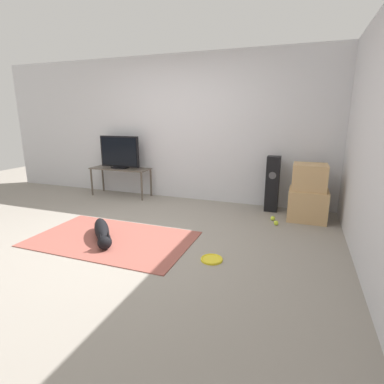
{
  "coord_description": "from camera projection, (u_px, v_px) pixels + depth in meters",
  "views": [
    {
      "loc": [
        1.96,
        -3.01,
        1.51
      ],
      "look_at": [
        0.53,
        0.88,
        0.45
      ],
      "focal_mm": 28.0,
      "sensor_mm": 36.0,
      "label": 1
    }
  ],
  "objects": [
    {
      "name": "wall_back",
      "position": [
        188.0,
        129.0,
        5.36
      ],
      "size": [
        8.0,
        0.06,
        2.55
      ],
      "color": "silver",
      "rests_on": "ground_plane"
    },
    {
      "name": "tv_stand",
      "position": [
        121.0,
        172.0,
        5.73
      ],
      "size": [
        1.16,
        0.41,
        0.54
      ],
      "color": "brown",
      "rests_on": "ground_plane"
    },
    {
      "name": "tv",
      "position": [
        119.0,
        152.0,
        5.64
      ],
      "size": [
        0.81,
        0.2,
        0.6
      ],
      "color": "black",
      "rests_on": "tv_stand"
    },
    {
      "name": "tennis_ball_near_speaker",
      "position": [
        276.0,
        223.0,
        4.25
      ],
      "size": [
        0.07,
        0.07,
        0.07
      ],
      "color": "#C6E033",
      "rests_on": "ground_plane"
    },
    {
      "name": "cardboard_box_lower",
      "position": [
        307.0,
        205.0,
        4.44
      ],
      "size": [
        0.55,
        0.5,
        0.46
      ],
      "color": "tan",
      "rests_on": "ground_plane"
    },
    {
      "name": "tennis_ball_by_boxes",
      "position": [
        273.0,
        218.0,
        4.44
      ],
      "size": [
        0.07,
        0.07,
        0.07
      ],
      "color": "#C6E033",
      "rests_on": "ground_plane"
    },
    {
      "name": "area_rug",
      "position": [
        112.0,
        239.0,
        3.77
      ],
      "size": [
        1.99,
        1.19,
        0.01
      ],
      "color": "#934C42",
      "rests_on": "ground_plane"
    },
    {
      "name": "ground_plane",
      "position": [
        129.0,
        239.0,
        3.77
      ],
      "size": [
        12.0,
        12.0,
        0.0
      ],
      "primitive_type": "plane",
      "color": "gray"
    },
    {
      "name": "floor_speaker",
      "position": [
        272.0,
        184.0,
        4.81
      ],
      "size": [
        0.21,
        0.21,
        0.89
      ],
      "color": "black",
      "rests_on": "ground_plane"
    },
    {
      "name": "cardboard_box_upper",
      "position": [
        310.0,
        177.0,
        4.34
      ],
      "size": [
        0.47,
        0.43,
        0.38
      ],
      "color": "tan",
      "rests_on": "cardboard_box_lower"
    },
    {
      "name": "frisbee",
      "position": [
        212.0,
        259.0,
        3.22
      ],
      "size": [
        0.24,
        0.24,
        0.03
      ],
      "color": "yellow",
      "rests_on": "ground_plane"
    },
    {
      "name": "wall_right",
      "position": [
        382.0,
        144.0,
        2.59
      ],
      "size": [
        0.06,
        8.0,
        2.55
      ],
      "color": "silver",
      "rests_on": "ground_plane"
    },
    {
      "name": "dog",
      "position": [
        102.0,
        231.0,
        3.73
      ],
      "size": [
        0.73,
        0.82,
        0.22
      ],
      "color": "black",
      "rests_on": "area_rug"
    }
  ]
}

